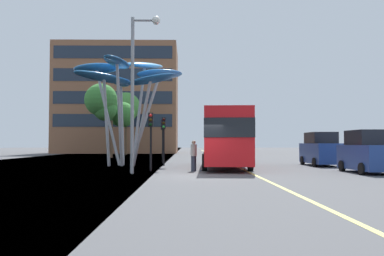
% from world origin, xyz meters
% --- Properties ---
extents(ground, '(120.00, 240.00, 0.10)m').
position_xyz_m(ground, '(-0.64, 0.00, -0.05)').
color(ground, '#4C4C4F').
extents(red_bus, '(3.24, 10.49, 3.72)m').
position_xyz_m(red_bus, '(1.88, 6.29, 2.04)').
color(red_bus, red).
rests_on(red_bus, ground).
extents(leaf_sculpture, '(8.64, 8.33, 8.01)m').
position_xyz_m(leaf_sculpture, '(-4.85, 9.35, 6.23)').
color(leaf_sculpture, '#9EA0A5').
rests_on(leaf_sculpture, ground).
extents(traffic_light_kerb_near, '(0.28, 0.42, 3.26)m').
position_xyz_m(traffic_light_kerb_near, '(-2.60, 3.52, 2.37)').
color(traffic_light_kerb_near, black).
rests_on(traffic_light_kerb_near, ground).
extents(traffic_light_kerb_far, '(0.28, 0.42, 3.35)m').
position_xyz_m(traffic_light_kerb_far, '(-2.17, 8.71, 2.43)').
color(traffic_light_kerb_far, black).
rests_on(traffic_light_kerb_far, ground).
extents(traffic_light_island_mid, '(0.28, 0.42, 3.43)m').
position_xyz_m(traffic_light_island_mid, '(-2.52, 13.42, 2.49)').
color(traffic_light_island_mid, black).
rests_on(traffic_light_island_mid, ground).
extents(car_parked_near, '(1.96, 4.07, 2.24)m').
position_xyz_m(car_parked_near, '(8.92, 1.80, 1.05)').
color(car_parked_near, navy).
rests_on(car_parked_near, ground).
extents(car_parked_mid, '(1.96, 4.40, 2.31)m').
position_xyz_m(car_parked_mid, '(8.72, 8.52, 1.08)').
color(car_parked_mid, navy).
rests_on(car_parked_mid, ground).
extents(street_lamp, '(1.52, 0.44, 8.16)m').
position_xyz_m(street_lamp, '(-3.07, 1.54, 5.14)').
color(street_lamp, gray).
rests_on(street_lamp, ground).
extents(tree_pavement_near, '(5.04, 5.20, 7.82)m').
position_xyz_m(tree_pavement_near, '(-8.93, 23.42, 5.49)').
color(tree_pavement_near, brown).
rests_on(tree_pavement_near, ground).
extents(tree_pavement_far, '(3.92, 4.43, 8.40)m').
position_xyz_m(tree_pavement_far, '(-8.98, 34.73, 6.32)').
color(tree_pavement_far, brown).
rests_on(tree_pavement_far, ground).
extents(pedestrian, '(0.34, 0.34, 1.71)m').
position_xyz_m(pedestrian, '(-0.19, 3.22, 0.86)').
color(pedestrian, '#2D3342').
rests_on(pedestrian, ground).
extents(backdrop_building, '(18.65, 11.85, 16.88)m').
position_xyz_m(backdrop_building, '(-11.44, 45.47, 8.44)').
color(backdrop_building, brown).
rests_on(backdrop_building, ground).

